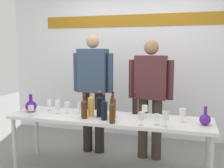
{
  "coord_description": "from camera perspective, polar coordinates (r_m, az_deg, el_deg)",
  "views": [
    {
      "loc": [
        0.92,
        -2.99,
        1.55
      ],
      "look_at": [
        0.0,
        0.15,
        1.11
      ],
      "focal_mm": 42.19,
      "sensor_mm": 36.0,
      "label": 1
    }
  ],
  "objects": [
    {
      "name": "presenter_left",
      "position": [
        3.88,
        -4.11,
        -0.4
      ],
      "size": [
        0.61,
        0.22,
        1.75
      ],
      "color": "black",
      "rests_on": "ground"
    },
    {
      "name": "wine_glass_left_1",
      "position": [
        3.43,
        -9.7,
        -4.54
      ],
      "size": [
        0.07,
        0.07,
        0.15
      ],
      "color": "white",
      "rests_on": "display_table"
    },
    {
      "name": "back_wall",
      "position": [
        4.66,
        4.95,
        7.05
      ],
      "size": [
        4.73,
        0.11,
        3.0
      ],
      "color": "white",
      "rests_on": "ground"
    },
    {
      "name": "wine_glass_left_0",
      "position": [
        3.38,
        -17.16,
        -5.06
      ],
      "size": [
        0.07,
        0.07,
        0.14
      ],
      "color": "white",
      "rests_on": "display_table"
    },
    {
      "name": "wine_glass_left_3",
      "position": [
        3.63,
        -13.43,
        -4.13
      ],
      "size": [
        0.06,
        0.06,
        0.15
      ],
      "color": "white",
      "rests_on": "display_table"
    },
    {
      "name": "wine_bottle_0",
      "position": [
        2.94,
        0.06,
        -6.11
      ],
      "size": [
        0.07,
        0.07,
        0.31
      ],
      "color": "#4A2B0A",
      "rests_on": "display_table"
    },
    {
      "name": "wine_glass_left_5",
      "position": [
        3.4,
        -7.08,
        -4.66
      ],
      "size": [
        0.06,
        0.06,
        0.15
      ],
      "color": "white",
      "rests_on": "display_table"
    },
    {
      "name": "decanter_blue_left",
      "position": [
        3.64,
        -17.14,
        -4.54
      ],
      "size": [
        0.15,
        0.15,
        0.24
      ],
      "color": "#4D108B",
      "rests_on": "display_table"
    },
    {
      "name": "wine_glass_left_4",
      "position": [
        3.44,
        -11.74,
        -4.47
      ],
      "size": [
        0.06,
        0.06,
        0.16
      ],
      "color": "white",
      "rests_on": "display_table"
    },
    {
      "name": "wine_glass_right_0",
      "position": [
        3.2,
        7.1,
        -5.31
      ],
      "size": [
        0.07,
        0.07,
        0.15
      ],
      "color": "white",
      "rests_on": "display_table"
    },
    {
      "name": "wine_glass_right_4",
      "position": [
        2.87,
        11.47,
        -6.79
      ],
      "size": [
        0.07,
        0.07,
        0.17
      ],
      "color": "white",
      "rests_on": "display_table"
    },
    {
      "name": "wine_bottle_5",
      "position": [
        3.22,
        -2.71,
        -4.72
      ],
      "size": [
        0.08,
        0.08,
        0.32
      ],
      "color": "black",
      "rests_on": "display_table"
    },
    {
      "name": "presenter_right",
      "position": [
        3.68,
        8.34,
        -1.66
      ],
      "size": [
        0.62,
        0.22,
        1.67
      ],
      "color": "#3D3327",
      "rests_on": "ground"
    },
    {
      "name": "decanter_blue_right",
      "position": [
        3.06,
        19.52,
        -7.16
      ],
      "size": [
        0.12,
        0.12,
        0.21
      ],
      "color": "#541D95",
      "rests_on": "display_table"
    },
    {
      "name": "wine_bottle_1",
      "position": [
        3.08,
        -1.68,
        -5.46
      ],
      "size": [
        0.07,
        0.07,
        0.31
      ],
      "color": "black",
      "rests_on": "display_table"
    },
    {
      "name": "wine_glass_left_2",
      "position": [
        3.69,
        -11.63,
        -3.89
      ],
      "size": [
        0.06,
        0.06,
        0.14
      ],
      "color": "white",
      "rests_on": "display_table"
    },
    {
      "name": "wine_bottle_4",
      "position": [
        3.24,
        -4.61,
        -4.66
      ],
      "size": [
        0.07,
        0.07,
        0.31
      ],
      "color": "gold",
      "rests_on": "display_table"
    },
    {
      "name": "wine_glass_right_2",
      "position": [
        2.87,
        6.37,
        -6.94
      ],
      "size": [
        0.06,
        0.06,
        0.15
      ],
      "color": "white",
      "rests_on": "display_table"
    },
    {
      "name": "wine_bottle_6",
      "position": [
        3.17,
        -6.06,
        -5.27
      ],
      "size": [
        0.07,
        0.07,
        0.3
      ],
      "color": "#4B2411",
      "rests_on": "display_table"
    },
    {
      "name": "wine_glass_right_3",
      "position": [
        3.1,
        15.04,
        -6.02
      ],
      "size": [
        0.07,
        0.07,
        0.16
      ],
      "color": "white",
      "rests_on": "display_table"
    },
    {
      "name": "wine_glass_right_1",
      "position": [
        2.92,
        9.68,
        -7.13
      ],
      "size": [
        0.06,
        0.06,
        0.12
      ],
      "color": "white",
      "rests_on": "display_table"
    },
    {
      "name": "display_table",
      "position": [
        3.25,
        -0.75,
        -8.1
      ],
      "size": [
        2.47,
        0.62,
        0.72
      ],
      "color": "white",
      "rests_on": "ground"
    },
    {
      "name": "wine_bottle_2",
      "position": [
        3.38,
        5.01,
        -4.38
      ],
      "size": [
        0.07,
        0.07,
        0.29
      ],
      "color": "black",
      "rests_on": "display_table"
    },
    {
      "name": "wine_bottle_3",
      "position": [
        3.18,
        0.21,
        -4.89
      ],
      "size": [
        0.07,
        0.07,
        0.31
      ],
      "color": "#563112",
      "rests_on": "display_table"
    }
  ]
}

